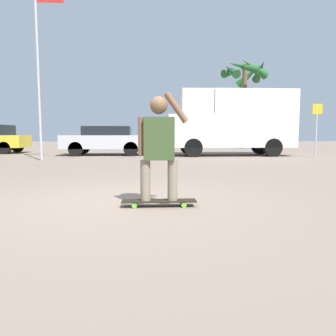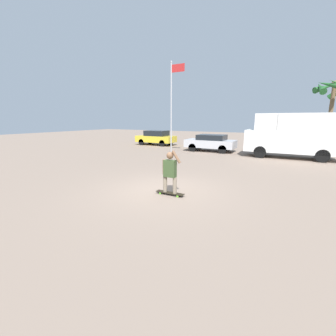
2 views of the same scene
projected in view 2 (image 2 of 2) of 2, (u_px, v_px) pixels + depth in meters
The scene contains 8 objects.
ground_plane at pixel (162, 190), 8.51m from camera, with size 80.00×80.00×0.00m, color gray.
skateboard at pixel (170, 193), 7.95m from camera, with size 1.05×0.23×0.09m.
person_skateboarder at pixel (170, 170), 7.77m from camera, with size 0.70×0.24×1.52m.
camper_van at pixel (294, 134), 15.14m from camera, with size 5.83×2.01×3.02m.
parked_car_silver at pixel (211, 142), 18.68m from camera, with size 4.05×1.88×1.38m.
parked_car_yellow at pixel (156, 137), 23.29m from camera, with size 4.00×1.84×1.49m.
palm_tree_near_van at pixel (334, 91), 19.59m from camera, with size 3.21×3.35×6.14m.
flagpole at pixel (172, 103), 16.24m from camera, with size 1.08×0.12×6.63m.
Camera 2 is at (4.07, -7.05, 2.63)m, focal length 24.00 mm.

